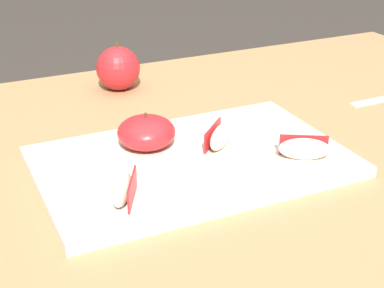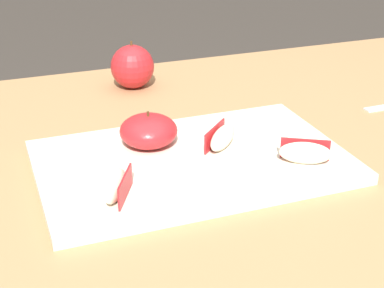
{
  "view_description": "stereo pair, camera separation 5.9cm",
  "coord_description": "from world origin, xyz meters",
  "px_view_note": "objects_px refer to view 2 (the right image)",
  "views": [
    {
      "loc": [
        -0.39,
        -0.72,
        1.16
      ],
      "look_at": [
        -0.08,
        -0.06,
        0.8
      ],
      "focal_mm": 54.98,
      "sensor_mm": 36.0,
      "label": 1
    },
    {
      "loc": [
        -0.33,
        -0.75,
        1.16
      ],
      "look_at": [
        -0.08,
        -0.06,
        0.8
      ],
      "focal_mm": 54.98,
      "sensor_mm": 36.0,
      "label": 2
    }
  ],
  "objects_px": {
    "apple_half_skin_up": "(149,131)",
    "whole_apple_crimson": "(132,67)",
    "apple_wedge_front": "(222,137)",
    "apple_wedge_middle": "(305,153)",
    "cutting_board": "(192,162)",
    "apple_wedge_near_knife": "(116,186)"
  },
  "relations": [
    {
      "from": "cutting_board",
      "to": "apple_wedge_near_knife",
      "type": "relative_size",
      "value": 5.78
    },
    {
      "from": "cutting_board",
      "to": "apple_half_skin_up",
      "type": "bearing_deg",
      "value": 128.89
    },
    {
      "from": "apple_wedge_middle",
      "to": "apple_wedge_near_knife",
      "type": "distance_m",
      "value": 0.26
    },
    {
      "from": "whole_apple_crimson",
      "to": "cutting_board",
      "type": "bearing_deg",
      "value": -91.42
    },
    {
      "from": "apple_wedge_middle",
      "to": "whole_apple_crimson",
      "type": "distance_m",
      "value": 0.44
    },
    {
      "from": "apple_wedge_front",
      "to": "apple_wedge_middle",
      "type": "bearing_deg",
      "value": -44.38
    },
    {
      "from": "apple_wedge_front",
      "to": "whole_apple_crimson",
      "type": "xyz_separation_m",
      "value": [
        -0.04,
        0.33,
        0.01
      ]
    },
    {
      "from": "apple_half_skin_up",
      "to": "apple_wedge_near_knife",
      "type": "distance_m",
      "value": 0.15
    },
    {
      "from": "apple_wedge_near_knife",
      "to": "whole_apple_crimson",
      "type": "bearing_deg",
      "value": 72.1
    },
    {
      "from": "apple_wedge_front",
      "to": "apple_half_skin_up",
      "type": "bearing_deg",
      "value": 156.16
    },
    {
      "from": "apple_wedge_middle",
      "to": "apple_wedge_front",
      "type": "xyz_separation_m",
      "value": [
        -0.09,
        0.09,
        0.0
      ]
    },
    {
      "from": "apple_wedge_middle",
      "to": "apple_wedge_front",
      "type": "height_order",
      "value": "same"
    },
    {
      "from": "cutting_board",
      "to": "apple_half_skin_up",
      "type": "height_order",
      "value": "apple_half_skin_up"
    },
    {
      "from": "apple_half_skin_up",
      "to": "apple_wedge_middle",
      "type": "height_order",
      "value": "apple_half_skin_up"
    },
    {
      "from": "cutting_board",
      "to": "apple_wedge_middle",
      "type": "distance_m",
      "value": 0.16
    },
    {
      "from": "apple_half_skin_up",
      "to": "whole_apple_crimson",
      "type": "xyz_separation_m",
      "value": [
        0.05,
        0.29,
        0.0
      ]
    },
    {
      "from": "apple_wedge_middle",
      "to": "apple_wedge_front",
      "type": "relative_size",
      "value": 1.08
    },
    {
      "from": "apple_half_skin_up",
      "to": "whole_apple_crimson",
      "type": "bearing_deg",
      "value": 79.35
    },
    {
      "from": "apple_half_skin_up",
      "to": "whole_apple_crimson",
      "type": "distance_m",
      "value": 0.29
    },
    {
      "from": "apple_half_skin_up",
      "to": "apple_wedge_near_knife",
      "type": "xyz_separation_m",
      "value": [
        -0.08,
        -0.13,
        -0.01
      ]
    },
    {
      "from": "apple_wedge_middle",
      "to": "whole_apple_crimson",
      "type": "bearing_deg",
      "value": 107.29
    },
    {
      "from": "apple_wedge_middle",
      "to": "cutting_board",
      "type": "bearing_deg",
      "value": 152.72
    }
  ]
}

